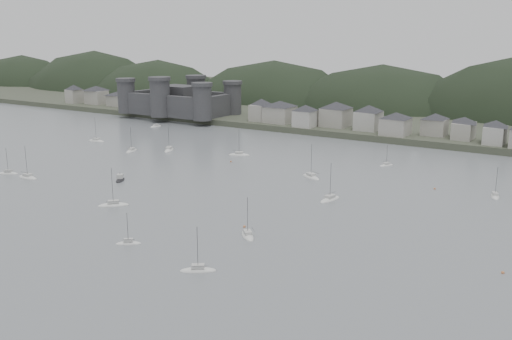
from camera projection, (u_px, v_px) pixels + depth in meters
The scene contains 8 objects.
ground at pixel (65, 268), 119.48m from camera, with size 900.00×900.00×0.00m, color slate.
far_shore_land at pixel (442, 109), 360.75m from camera, with size 900.00×250.00×3.00m, color #383D2D.
forested_ridge at pixel (437, 135), 340.25m from camera, with size 851.55×103.94×102.57m.
castle at pixel (179, 100), 327.01m from camera, with size 66.00×43.00×20.00m.
waterfront_town at pixel (493, 129), 241.13m from camera, with size 451.48×28.46×12.92m.
moored_fleet at pixel (195, 193), 175.03m from camera, with size 219.22×176.97×13.38m.
motor_launch_far at pixel (120, 180), 190.35m from camera, with size 5.94×7.25×3.69m.
mooring_buoys at pixel (263, 201), 166.12m from camera, with size 145.21×83.49×0.70m.
Camera 1 is at (93.99, -72.02, 48.09)m, focal length 39.75 mm.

